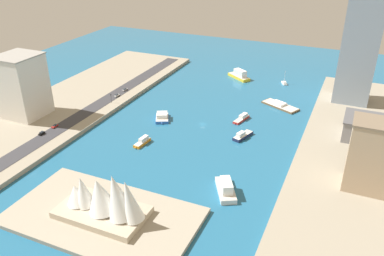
# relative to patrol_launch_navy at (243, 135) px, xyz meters

# --- Properties ---
(ground_plane) EXTENTS (440.00, 440.00, 0.00)m
(ground_plane) POSITION_rel_patrol_launch_navy_xyz_m (29.21, -7.16, -1.47)
(ground_plane) COLOR #23668E
(quay_west) EXTENTS (70.00, 240.00, 2.64)m
(quay_west) POSITION_rel_patrol_launch_navy_xyz_m (-68.69, -7.16, -0.15)
(quay_west) COLOR #9E937F
(quay_west) RESTS_ON ground_plane
(quay_east) EXTENTS (70.00, 240.00, 2.64)m
(quay_east) POSITION_rel_patrol_launch_navy_xyz_m (127.11, -7.16, -0.15)
(quay_east) COLOR #9E937F
(quay_east) RESTS_ON ground_plane
(peninsula_point) EXTENTS (83.30, 46.48, 2.00)m
(peninsula_point) POSITION_rel_patrol_launch_navy_xyz_m (33.98, 96.76, -0.47)
(peninsula_point) COLOR #A89E89
(peninsula_point) RESTS_ON ground_plane
(road_strip) EXTENTS (11.17, 228.00, 0.15)m
(road_strip) POSITION_rel_patrol_launch_navy_xyz_m (106.61, -7.16, 1.24)
(road_strip) COLOR #38383D
(road_strip) RESTS_ON quay_east
(patrol_launch_navy) EXTENTS (9.25, 17.07, 4.38)m
(patrol_launch_navy) POSITION_rel_patrol_launch_navy_xyz_m (0.00, 0.00, 0.00)
(patrol_launch_navy) COLOR #1E284C
(patrol_launch_navy) RESTS_ON ground_plane
(barge_flat_brown) EXTENTS (28.50, 20.53, 2.85)m
(barge_flat_brown) POSITION_rel_patrol_launch_navy_xyz_m (-10.55, -55.75, -0.47)
(barge_flat_brown) COLOR brown
(barge_flat_brown) RESTS_ON ground_plane
(water_taxi_orange) EXTENTS (5.24, 14.08, 3.95)m
(water_taxi_orange) POSITION_rel_patrol_launch_navy_xyz_m (51.89, 31.40, 0.02)
(water_taxi_orange) COLOR orange
(water_taxi_orange) RESTS_ON ground_plane
(catamaran_blue) EXTENTS (13.81, 16.43, 4.42)m
(catamaran_blue) POSITION_rel_patrol_launch_navy_xyz_m (56.72, -3.01, 0.29)
(catamaran_blue) COLOR blue
(catamaran_blue) RESTS_ON ground_plane
(tugboat_red) EXTENTS (7.43, 16.49, 3.57)m
(tugboat_red) POSITION_rel_patrol_launch_navy_xyz_m (7.80, -23.58, -0.16)
(tugboat_red) COLOR red
(tugboat_red) RESTS_ON ground_plane
(ferry_yellow_fast) EXTENTS (22.05, 18.40, 7.82)m
(ferry_yellow_fast) POSITION_rel_patrol_launch_navy_xyz_m (34.08, -100.75, 1.51)
(ferry_yellow_fast) COLOR yellow
(ferry_yellow_fast) RESTS_ON ground_plane
(ferry_white_commuter) EXTENTS (16.17, 21.43, 7.35)m
(ferry_white_commuter) POSITION_rel_patrol_launch_navy_xyz_m (-9.19, 57.24, 1.21)
(ferry_white_commuter) COLOR silver
(ferry_white_commuter) RESTS_ON ground_plane
(sailboat_small_white) EXTENTS (6.35, 8.83, 10.91)m
(sailboat_small_white) POSITION_rel_patrol_launch_navy_xyz_m (-3.81, -102.64, -0.52)
(sailboat_small_white) COLOR white
(sailboat_small_white) RESTS_ON ground_plane
(hotel_broad_white) EXTENTS (24.47, 25.97, 40.84)m
(hotel_broad_white) POSITION_rel_patrol_launch_navy_xyz_m (139.65, 31.02, 21.62)
(hotel_broad_white) COLOR silver
(hotel_broad_white) RESTS_ON quay_east
(warehouse_low_gray) EXTENTS (27.78, 24.34, 12.78)m
(warehouse_low_gray) POSITION_rel_patrol_launch_navy_xyz_m (-68.52, -24.01, 7.59)
(warehouse_low_gray) COLOR gray
(warehouse_low_gray) RESTS_ON quay_west
(apartment_midrise_tan) EXTENTS (26.34, 16.65, 34.88)m
(apartment_midrise_tan) POSITION_rel_patrol_launch_navy_xyz_m (-72.24, 29.56, 18.64)
(apartment_midrise_tan) COLOR tan
(apartment_midrise_tan) RESTS_ON quay_west
(tower_tall_glass) EXTENTS (24.69, 21.77, 83.05)m
(tower_tall_glass) POSITION_rel_patrol_launch_navy_xyz_m (-55.45, -81.40, 42.72)
(tower_tall_glass) COLOR #8C9EB2
(tower_tall_glass) RESTS_ON quay_west
(sedan_silver) EXTENTS (2.25, 5.07, 1.60)m
(sedan_silver) POSITION_rel_patrol_launch_navy_xyz_m (104.04, -31.91, 2.10)
(sedan_silver) COLOR black
(sedan_silver) RESTS_ON road_strip
(van_white) EXTENTS (2.02, 4.77, 1.65)m
(van_white) POSITION_rel_patrol_launch_navy_xyz_m (103.03, -19.54, 2.12)
(van_white) COLOR black
(van_white) RESTS_ON road_strip
(suv_black) EXTENTS (1.84, 4.24, 1.72)m
(suv_black) POSITION_rel_patrol_launch_navy_xyz_m (110.89, 49.87, 2.15)
(suv_black) COLOR black
(suv_black) RESTS_ON road_strip
(pickup_red) EXTENTS (1.88, 4.80, 1.42)m
(pickup_red) POSITION_rel_patrol_launch_navy_xyz_m (110.33, 38.99, 2.03)
(pickup_red) COLOR black
(pickup_red) RESTS_ON road_strip
(traffic_light_waterfront) EXTENTS (0.36, 0.36, 6.50)m
(traffic_light_waterfront) POSITION_rel_patrol_launch_navy_xyz_m (100.17, -8.29, 5.51)
(traffic_light_waterfront) COLOR black
(traffic_light_waterfront) RESTS_ON quay_east
(opera_landmark) EXTENTS (40.55, 22.11, 23.54)m
(opera_landmark) POSITION_rel_patrol_launch_navy_xyz_m (31.81, 96.76, 9.44)
(opera_landmark) COLOR #BCAD93
(opera_landmark) RESTS_ON peninsula_point
(park_tree_cluster) EXTENTS (12.03, 12.19, 8.26)m
(park_tree_cluster) POSITION_rel_patrol_launch_navy_xyz_m (-63.96, -31.95, 6.74)
(park_tree_cluster) COLOR brown
(park_tree_cluster) RESTS_ON quay_west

